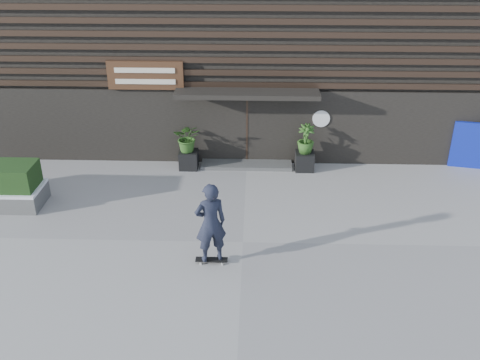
{
  "coord_description": "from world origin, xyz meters",
  "views": [
    {
      "loc": [
        0.29,
        -11.68,
        7.71
      ],
      "look_at": [
        -0.12,
        1.38,
        1.1
      ],
      "focal_mm": 40.44,
      "sensor_mm": 36.0,
      "label": 1
    }
  ],
  "objects_px": {
    "planter_pot_left": "(189,159)",
    "blue_tarp": "(478,146)",
    "skateboarder": "(211,223)",
    "planter_pot_right": "(305,161)"
  },
  "relations": [
    {
      "from": "planter_pot_left",
      "to": "skateboarder",
      "type": "height_order",
      "value": "skateboarder"
    },
    {
      "from": "planter_pot_left",
      "to": "blue_tarp",
      "type": "relative_size",
      "value": 0.36
    },
    {
      "from": "planter_pot_left",
      "to": "blue_tarp",
      "type": "bearing_deg",
      "value": 1.82
    },
    {
      "from": "blue_tarp",
      "to": "planter_pot_left",
      "type": "bearing_deg",
      "value": -166.98
    },
    {
      "from": "blue_tarp",
      "to": "skateboarder",
      "type": "height_order",
      "value": "skateboarder"
    },
    {
      "from": "planter_pot_left",
      "to": "skateboarder",
      "type": "relative_size",
      "value": 0.28
    },
    {
      "from": "blue_tarp",
      "to": "skateboarder",
      "type": "relative_size",
      "value": 0.78
    },
    {
      "from": "planter_pot_left",
      "to": "planter_pot_right",
      "type": "relative_size",
      "value": 1.0
    },
    {
      "from": "skateboarder",
      "to": "blue_tarp",
      "type": "bearing_deg",
      "value": 34.16
    },
    {
      "from": "planter_pot_right",
      "to": "skateboarder",
      "type": "xyz_separation_m",
      "value": [
        -2.64,
        -5.31,
        0.81
      ]
    }
  ]
}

